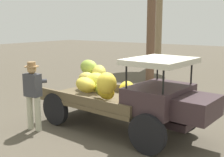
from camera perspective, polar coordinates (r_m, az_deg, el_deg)
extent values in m
plane|color=brown|center=(7.51, 0.03, -9.48)|extent=(60.00, 60.00, 0.00)
cube|color=#38282C|center=(7.31, 0.61, -6.17)|extent=(4.02, 0.69, 0.16)
cylinder|color=black|center=(7.25, 13.73, -7.03)|extent=(0.85, 0.19, 0.84)
cylinder|color=black|center=(5.92, 6.94, -10.89)|extent=(0.85, 0.19, 0.84)
cylinder|color=black|center=(8.75, -3.08, -3.68)|extent=(0.85, 0.19, 0.84)
cylinder|color=black|center=(7.68, -11.13, -5.92)|extent=(0.85, 0.19, 0.84)
cube|color=brown|center=(7.54, -2.08, -4.23)|extent=(3.10, 1.90, 0.10)
cube|color=brown|center=(8.10, 1.63, -2.00)|extent=(3.00, 0.27, 0.22)
cube|color=brown|center=(6.93, -6.44, -4.25)|extent=(3.00, 0.27, 0.22)
cube|color=#38282C|center=(6.50, 9.32, -3.83)|extent=(1.19, 1.59, 0.55)
cube|color=#38282C|center=(6.14, 16.64, -5.54)|extent=(0.76, 1.11, 0.44)
cylinder|color=black|center=(6.77, 15.42, 1.25)|extent=(0.04, 0.04, 0.55)
cylinder|color=black|center=(5.62, 10.10, -0.39)|extent=(0.04, 0.04, 0.55)
cylinder|color=black|center=(7.16, 8.96, 2.01)|extent=(0.04, 0.04, 0.55)
cylinder|color=black|center=(6.08, 2.84, 0.61)|extent=(0.04, 0.04, 0.55)
cube|color=beige|center=(6.35, 9.54, 3.40)|extent=(1.31, 1.59, 0.12)
ellipsoid|color=gold|center=(7.21, -5.21, -1.26)|extent=(0.84, 0.81, 0.52)
ellipsoid|color=yellow|center=(6.94, 3.01, -2.03)|extent=(0.57, 0.56, 0.41)
ellipsoid|color=gold|center=(7.99, -4.94, -0.08)|extent=(0.51, 0.54, 0.51)
ellipsoid|color=gold|center=(8.12, -3.51, -0.74)|extent=(0.78, 0.74, 0.52)
ellipsoid|color=#B8CA43|center=(7.16, -1.51, -1.87)|extent=(0.70, 0.71, 0.52)
ellipsoid|color=gold|center=(7.41, -3.16, -0.78)|extent=(0.72, 0.75, 0.64)
ellipsoid|color=yellow|center=(6.65, -1.06, -0.95)|extent=(0.49, 0.58, 0.58)
ellipsoid|color=yellow|center=(6.93, -1.23, -2.52)|extent=(0.77, 0.72, 0.51)
ellipsoid|color=gold|center=(8.18, -2.58, 1.07)|extent=(0.71, 0.67, 0.49)
ellipsoid|color=#93AD3F|center=(8.48, -4.60, 2.22)|extent=(0.76, 0.55, 0.45)
cylinder|color=#B7B69B|center=(7.51, -15.87, -6.45)|extent=(0.15, 0.15, 0.86)
cylinder|color=#B7B69B|center=(7.34, -14.42, -6.79)|extent=(0.15, 0.15, 0.86)
cube|color=#3E3E44|center=(7.25, -15.43, -1.26)|extent=(0.42, 0.28, 0.56)
cylinder|color=#3E3E44|center=(7.37, -15.47, -0.40)|extent=(0.35, 0.35, 0.10)
cylinder|color=#3E3E44|center=(7.23, -14.34, -0.55)|extent=(0.30, 0.39, 0.10)
sphere|color=tan|center=(7.18, -15.58, 1.78)|extent=(0.22, 0.22, 0.22)
cylinder|color=#967147|center=(7.17, -15.61, 2.31)|extent=(0.34, 0.34, 0.02)
cylinder|color=#967147|center=(7.16, -15.63, 2.78)|extent=(0.20, 0.20, 0.10)
cylinder|color=brown|center=(13.18, 7.79, 13.56)|extent=(0.38, 0.38, 6.55)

